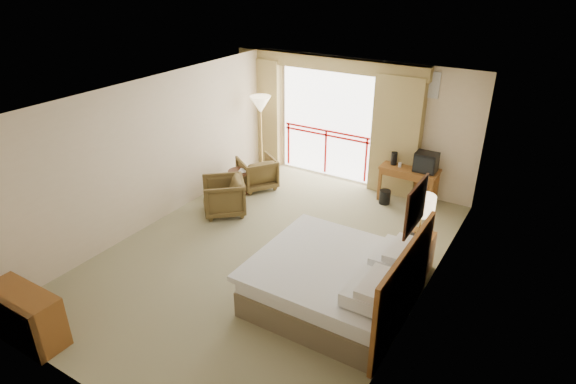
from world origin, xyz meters
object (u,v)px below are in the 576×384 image
Objects in this scene: desk at (410,175)px; armchair_far at (258,187)px; bed at (337,281)px; floor_lamp at (261,108)px; nightstand at (416,253)px; side_table at (239,178)px; tv at (426,162)px; armchair_near at (225,212)px; table_lamp at (423,206)px; dresser at (25,317)px; wastebasket at (385,197)px.

armchair_far is (-3.01, -1.09, -0.58)m from desk.
bed is 1.17× the size of floor_lamp.
side_table is at bearing 169.73° from nightstand.
tv is at bearing 106.10° from nightstand.
armchair_near is at bearing -73.22° from side_table.
dresser is (-3.79, -4.18, -0.78)m from table_lamp.
table_lamp is at bearing -24.08° from floor_lamp.
bed reaches higher than desk.
armchair_near is at bearing -178.71° from table_lamp.
armchair_far reaches higher than wastebasket.
armchair_far is 5.42m from dresser.
armchair_near is 2.58m from floor_lamp.
armchair_near is (-2.89, -2.40, -0.58)m from desk.
nightstand is 2.37m from wastebasket.
tv reaches higher than bed.
side_table is at bearing 154.53° from armchair_near.
floor_lamp is at bearing -173.31° from desk.
desk is 1.43× the size of armchair_near.
floor_lamp is at bearing 156.54° from nightstand.
floor_lamp is (-4.27, 1.96, 1.24)m from nightstand.
table_lamp is at bearing 91.17° from nightstand.
table_lamp is 4.27m from armchair_far.
tv is 3.72m from floor_lamp.
armchair_near is (-2.53, -2.03, -0.14)m from wastebasket.
table_lamp is at bearing 49.03° from armchair_near.
tv is at bearing 67.95° from dresser.
table_lamp is at bearing 63.74° from bed.
nightstand is at bearing -63.26° from tv.
tv is 0.54× the size of armchair_near.
nightstand is 0.57× the size of desk.
bed is 1.94× the size of dresser.
table_lamp reaches higher than side_table.
table_lamp reaches higher than tv.
dresser is at bearing -114.14° from desk.
armchair_near is at bearing 156.57° from bed.
dresser reaches higher than nightstand.
wastebasket is 0.55× the size of side_table.
nightstand is at bearing -90.00° from table_lamp.
desk is at bearing 144.11° from armchair_far.
wastebasket is 3.32m from floor_lamp.
side_table is 0.47× the size of dresser.
tv is at bearing 25.95° from wastebasket.
dresser is (-3.79, -4.13, 0.04)m from nightstand.
side_table is 4.96m from dresser.
table_lamp is (0.00, 0.05, 0.83)m from nightstand.
side_table reaches higher than armchair_near.
side_table is (-3.45, -1.49, -0.58)m from tv.
armchair_far is at bearing 163.16° from nightstand.
table_lamp is 0.59× the size of dresser.
table_lamp is 0.57× the size of desk.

